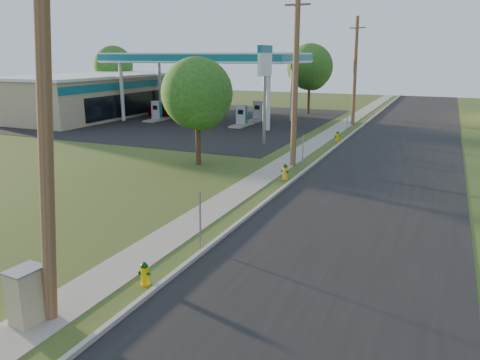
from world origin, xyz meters
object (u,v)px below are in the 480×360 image
utility_pole_mid (295,78)px  fuel_pump_sw (178,109)px  tree_lot (310,69)px  hydrant_mid (285,172)px  hydrant_far (338,136)px  utility_cabinet (27,296)px  utility_pole_near (45,123)px  utility_pole_far (355,71)px  tree_back (114,67)px  hydrant_near (145,274)px  fuel_pump_nw (157,113)px  fuel_pump_ne (242,118)px  car_red (172,110)px  tree_verge (198,96)px  price_pylon (265,67)px  fuel_pump_se (258,113)px

utility_pole_mid → fuel_pump_sw: bearing=136.5°
tree_lot → hydrant_mid: (6.45, -27.65, -4.38)m
hydrant_far → utility_cabinet: size_ratio=0.55×
utility_pole_near → tree_lot: bearing=97.9°
utility_pole_far → tree_back: 31.79m
fuel_pump_sw → tree_lot: size_ratio=0.43×
tree_lot → hydrant_near: size_ratio=10.68×
utility_pole_far → utility_cabinet: size_ratio=6.79×
fuel_pump_nw → tree_lot: tree_lot is taller
fuel_pump_ne → car_red: 9.77m
hydrant_far → utility_pole_mid: bearing=-94.2°
hydrant_far → tree_back: bearing=155.0°
tree_verge → utility_cabinet: size_ratio=4.39×
tree_back → utility_pole_near: bearing=-53.2°
utility_pole_far → fuel_pump_nw: 19.03m
tree_lot → tree_back: size_ratio=1.01×
utility_pole_near → hydrant_near: size_ratio=13.63×
utility_pole_far → fuel_pump_sw: size_ratio=2.97×
fuel_pump_ne → tree_lot: (3.01, 11.49, 4.06)m
fuel_pump_sw → price_pylon: size_ratio=0.47×
hydrant_near → fuel_pump_se: bearing=106.3°
hydrant_near → car_red: size_ratio=0.13×
utility_pole_mid → fuel_pump_ne: (-8.90, 13.00, -4.23)m
hydrant_far → utility_cabinet: 27.28m
utility_pole_mid → fuel_pump_nw: utility_pole_mid is taller
fuel_pump_ne → fuel_pump_sw: bearing=156.0°
hydrant_far → tree_verge: bearing=-117.5°
tree_lot → hydrant_near: 40.90m
fuel_pump_se → tree_back: (-22.36, 6.82, 4.02)m
fuel_pump_ne → tree_lot: bearing=75.3°
tree_verge → tree_back: bearing=135.4°
fuel_pump_sw → hydrant_far: fuel_pump_sw is taller
tree_verge → fuel_pump_ne: bearing=104.4°
utility_pole_mid → price_pylon: size_ratio=1.43×
tree_back → fuel_pump_sw: bearing=-27.0°
fuel_pump_nw → hydrant_near: bearing=-57.1°
hydrant_far → fuel_pump_nw: bearing=167.6°
fuel_pump_nw → utility_pole_near: bearing=-60.0°
fuel_pump_se → fuel_pump_nw: bearing=-156.0°
utility_cabinet → car_red: (-17.35, 34.47, 0.05)m
fuel_pump_sw → hydrant_near: bearing=-60.4°
fuel_pump_ne → fuel_pump_sw: same height
hydrant_near → hydrant_mid: 12.49m
tree_verge → tree_back: (-26.22, 25.85, 0.79)m
tree_verge → hydrant_near: bearing=-67.4°
utility_pole_mid → fuel_pump_ne: 16.31m
utility_pole_far → fuel_pump_sw: (-17.90, -1.00, -4.08)m
utility_cabinet → price_pylon: bearing=97.4°
fuel_pump_sw → tree_lot: 14.72m
car_red → hydrant_mid: bearing=-120.8°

